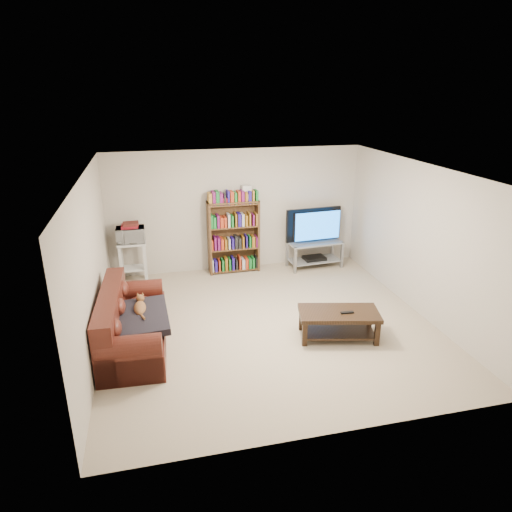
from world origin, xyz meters
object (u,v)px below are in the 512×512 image
object	(u,v)px
bookshelf	(234,236)
tv_stand	(315,250)
coffee_table	(339,319)
sofa	(129,327)

from	to	relation	value
bookshelf	tv_stand	bearing A→B (deg)	-6.76
coffee_table	sofa	bearing A→B (deg)	-175.60
coffee_table	tv_stand	bearing A→B (deg)	89.83
coffee_table	tv_stand	world-z (taller)	tv_stand
sofa	tv_stand	size ratio (longest dim) A/B	1.78
tv_stand	coffee_table	bearing A→B (deg)	-107.53
tv_stand	bookshelf	xyz separation A→B (m)	(-1.65, 0.16, 0.38)
coffee_table	bookshelf	distance (m)	3.12
tv_stand	sofa	bearing A→B (deg)	-151.97
tv_stand	bookshelf	bearing A→B (deg)	169.84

